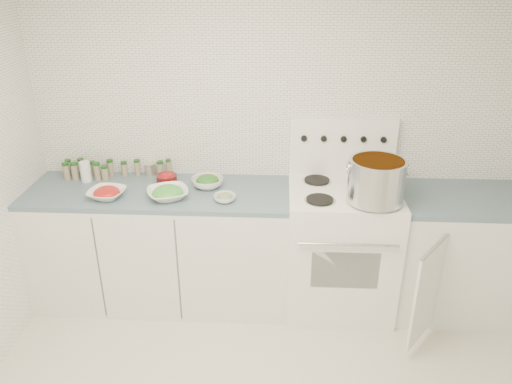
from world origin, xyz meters
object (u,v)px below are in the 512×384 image
(stock_pot, at_px, (377,179))
(bowl_snowpea, at_px, (168,193))
(stove, at_px, (340,245))
(bowl_tomato, at_px, (107,193))

(stock_pot, height_order, bowl_snowpea, stock_pot)
(stove, xyz_separation_m, stock_pot, (0.17, -0.17, 0.60))
(stock_pot, bearing_deg, bowl_tomato, 178.67)
(stove, distance_m, bowl_snowpea, 1.29)
(stove, xyz_separation_m, bowl_tomato, (-1.62, -0.13, 0.44))
(stove, relative_size, stock_pot, 3.51)
(stock_pot, distance_m, bowl_tomato, 1.80)
(bowl_tomato, bearing_deg, bowl_snowpea, 1.79)
(stock_pot, bearing_deg, bowl_snowpea, 177.73)
(stove, relative_size, bowl_snowpea, 3.84)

